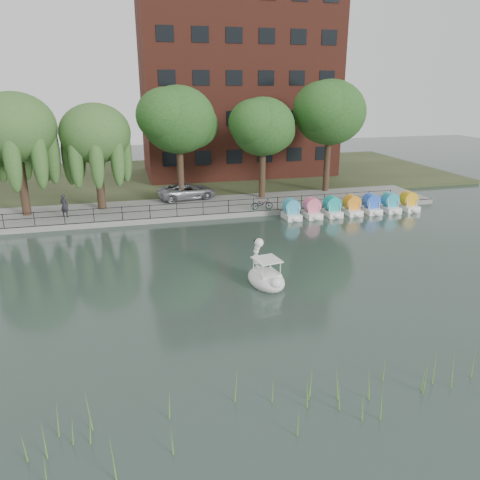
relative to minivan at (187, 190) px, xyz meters
name	(u,v)px	position (x,y,z in m)	size (l,w,h in m)	color
ground_plane	(250,289)	(0.41, -18.40, -1.19)	(120.00, 120.00, 0.00)	#3B504A
promenade	(197,208)	(0.41, -2.40, -0.99)	(40.00, 6.00, 0.40)	gray
kerb	(204,217)	(0.41, -5.35, -0.99)	(40.00, 0.25, 0.40)	gray
land_strip	(176,176)	(0.41, 11.60, -1.01)	(60.00, 22.00, 0.36)	#47512D
railing	(203,205)	(0.41, -5.15, -0.05)	(32.00, 0.05, 1.00)	black
apartment_building	(238,88)	(7.41, 11.56, 8.17)	(20.00, 10.07, 18.00)	#4C1E16
willow_left	(14,128)	(-12.59, -1.90, 5.68)	(5.88, 5.88, 9.01)	#473323
willow_mid	(95,134)	(-7.09, -1.40, 5.06)	(5.32, 5.32, 8.15)	#473323
broadleaf_center	(178,120)	(-0.59, -0.40, 5.87)	(6.00, 6.00, 9.25)	#473323
broadleaf_right	(263,127)	(6.41, -0.90, 5.20)	(5.40, 5.40, 8.32)	#473323
broadleaf_far	(330,113)	(12.91, 0.10, 6.21)	(6.30, 6.30, 9.71)	#473323
minivan	(187,190)	(0.00, 0.00, 0.00)	(5.68, 2.61, 1.58)	gray
bicycle	(262,203)	(5.17, -4.97, -0.29)	(1.72, 0.60, 1.00)	gray
pedestrian	(64,204)	(-9.71, -3.31, 0.20)	(0.71, 0.48, 1.98)	black
swan_boat	(266,276)	(1.35, -17.99, -0.69)	(2.07, 2.90, 2.26)	white
pedal_boat_row	(352,207)	(12.09, -6.71, -0.58)	(11.35, 1.70, 1.40)	white
reed_bank	(388,384)	(2.41, -27.90, -0.59)	(24.00, 2.40, 1.20)	#669938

